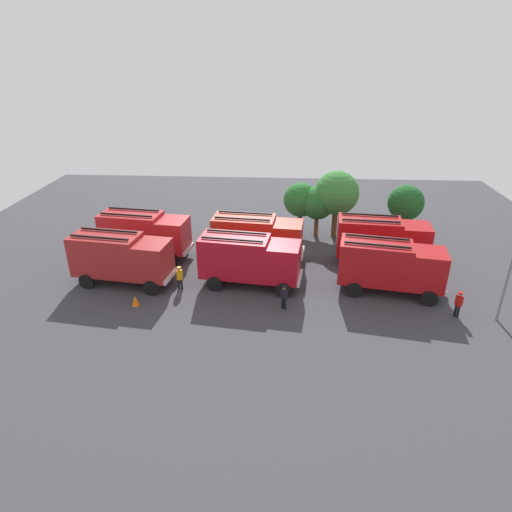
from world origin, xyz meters
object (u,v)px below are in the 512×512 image
at_px(fire_truck_1, 249,258).
at_px(tree_2, 337,193).
at_px(tree_0, 301,200).
at_px(tree_1, 318,203).
at_px(firefighter_1, 259,261).
at_px(traffic_cone_1, 209,250).
at_px(traffic_cone_0, 135,301).
at_px(fire_truck_4, 257,236).
at_px(lamppost, 511,266).
at_px(fire_truck_3, 145,232).
at_px(tree_3, 406,203).
at_px(firefighter_0, 459,303).
at_px(firefighter_2, 180,277).
at_px(firefighter_3, 284,296).
at_px(fire_truck_2, 390,265).
at_px(fire_truck_5, 382,238).
at_px(traffic_cone_2, 354,272).
at_px(fire_truck_0, 121,256).

bearing_deg(fire_truck_1, tree_2, 61.78).
xyz_separation_m(tree_0, tree_1, (1.50, -0.47, -0.11)).
distance_m(firefighter_1, traffic_cone_1, 5.47).
bearing_deg(traffic_cone_0, fire_truck_4, 43.61).
relative_size(fire_truck_4, tree_1, 1.59).
xyz_separation_m(firefighter_1, lamppost, (15.36, -5.91, 2.95)).
relative_size(fire_truck_3, traffic_cone_1, 13.34).
bearing_deg(tree_3, tree_2, -179.74).
bearing_deg(firefighter_0, firefighter_1, -52.71).
relative_size(fire_truck_3, traffic_cone_0, 10.43).
height_order(firefighter_2, tree_2, tree_2).
distance_m(firefighter_3, tree_1, 13.42).
relative_size(fire_truck_2, firefighter_2, 4.20).
xyz_separation_m(fire_truck_5, tree_3, (3.05, 5.59, 1.13)).
bearing_deg(fire_truck_5, tree_2, 124.48).
relative_size(fire_truck_4, tree_3, 1.52).
height_order(firefighter_3, traffic_cone_2, firefighter_3).
xyz_separation_m(fire_truck_1, traffic_cone_1, (-3.79, 5.44, -1.87)).
bearing_deg(firefighter_0, tree_1, -87.62).
height_order(fire_truck_0, fire_truck_5, same).
bearing_deg(traffic_cone_2, traffic_cone_0, -160.76).
bearing_deg(fire_truck_5, firefighter_2, -155.24).
height_order(firefighter_0, tree_1, tree_1).
xyz_separation_m(fire_truck_5, tree_1, (-4.69, 5.58, 0.98)).
bearing_deg(traffic_cone_0, tree_0, 50.07).
xyz_separation_m(tree_0, traffic_cone_1, (-7.72, -4.86, -2.96)).
distance_m(fire_truck_0, fire_truck_5, 19.78).
height_order(fire_truck_1, fire_truck_5, same).
distance_m(firefighter_2, tree_0, 14.44).
xyz_separation_m(fire_truck_4, lamppost, (15.65, -7.78, 1.69)).
bearing_deg(fire_truck_0, fire_truck_1, 9.08).
distance_m(fire_truck_5, tree_3, 6.46).
xyz_separation_m(firefighter_2, lamppost, (20.82, -2.71, 2.83)).
xyz_separation_m(fire_truck_0, tree_1, (14.59, 10.04, 0.98)).
bearing_deg(traffic_cone_2, lamppost, -35.09).
relative_size(tree_3, lamppost, 0.74).
bearing_deg(fire_truck_1, tree_3, 44.26).
xyz_separation_m(fire_truck_3, traffic_cone_1, (5.02, 1.02, -1.87)).
distance_m(firefighter_3, lamppost, 13.78).
distance_m(fire_truck_3, fire_truck_4, 9.14).
height_order(tree_0, lamppost, lamppost).
bearing_deg(tree_3, firefighter_3, -129.50).
bearing_deg(fire_truck_5, traffic_cone_2, -131.21).
bearing_deg(lamppost, firefighter_2, 172.59).
height_order(fire_truck_2, tree_0, tree_0).
bearing_deg(fire_truck_1, lamppost, -5.39).
bearing_deg(firefighter_1, fire_truck_5, -110.40).
relative_size(firefighter_0, firefighter_3, 1.04).
bearing_deg(tree_0, lamppost, -49.22).
bearing_deg(firefighter_3, fire_truck_4, -122.10).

